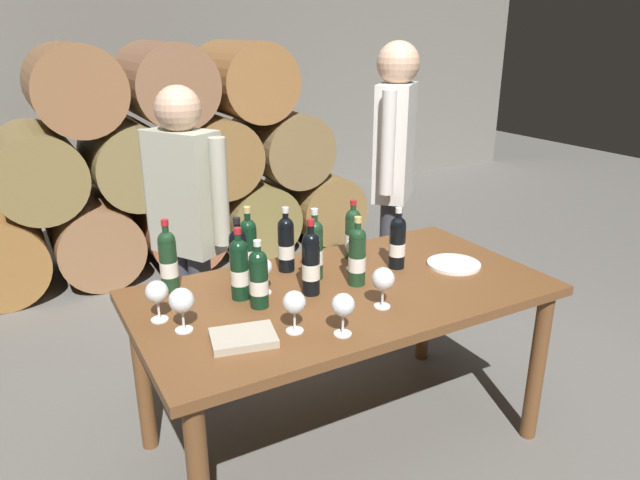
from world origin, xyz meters
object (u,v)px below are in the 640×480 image
at_px(wine_bottle_2, 238,258).
at_px(wine_glass_2, 354,247).
at_px(serving_plate, 454,264).
at_px(taster_seated_left, 187,220).
at_px(wine_bottle_0, 286,244).
at_px(wine_bottle_5, 249,248).
at_px(wine_glass_1, 343,306).
at_px(tasting_notebook, 243,338).
at_px(wine_glass_4, 294,303).
at_px(sommelier_presenting, 394,166).
at_px(wine_glass_6, 263,269).
at_px(wine_bottle_3, 168,260).
at_px(wine_bottle_1, 357,256).
at_px(wine_bottle_7, 315,249).
at_px(wine_glass_3, 383,280).
at_px(wine_bottle_9, 239,268).
at_px(wine_glass_0, 182,301).
at_px(wine_bottle_4, 353,233).
at_px(wine_glass_5, 157,293).
at_px(dining_table, 343,308).
at_px(wine_bottle_6, 311,262).
at_px(wine_bottle_10, 259,278).
at_px(wine_bottle_8, 397,242).

distance_m(wine_bottle_2, wine_glass_2, 0.52).
height_order(serving_plate, taster_seated_left, taster_seated_left).
height_order(wine_bottle_0, wine_bottle_5, wine_bottle_5).
height_order(wine_glass_1, tasting_notebook, wine_glass_1).
bearing_deg(wine_glass_4, sommelier_presenting, 40.94).
bearing_deg(wine_glass_6, wine_bottle_3, 146.60).
xyz_separation_m(wine_bottle_1, wine_bottle_2, (-0.44, 0.21, 0.00)).
bearing_deg(wine_bottle_7, wine_glass_3, -75.97).
distance_m(sommelier_presenting, taster_seated_left, 1.22).
xyz_separation_m(wine_bottle_9, tasting_notebook, (-0.12, -0.33, -0.11)).
relative_size(wine_bottle_7, serving_plate, 1.29).
height_order(wine_bottle_9, serving_plate, wine_bottle_9).
bearing_deg(wine_glass_2, wine_glass_3, -105.48).
height_order(wine_glass_2, taster_seated_left, taster_seated_left).
height_order(wine_glass_0, wine_glass_4, wine_glass_0).
bearing_deg(wine_glass_0, serving_plate, -0.20).
relative_size(wine_bottle_4, wine_glass_5, 1.77).
distance_m(wine_glass_1, wine_glass_4, 0.17).
height_order(wine_bottle_5, wine_glass_0, wine_bottle_5).
xyz_separation_m(wine_glass_0, sommelier_presenting, (1.46, 0.78, 0.17)).
distance_m(wine_bottle_5, wine_bottle_7, 0.28).
height_order(tasting_notebook, serving_plate, tasting_notebook).
relative_size(wine_glass_4, taster_seated_left, 0.10).
xyz_separation_m(wine_bottle_3, wine_glass_5, (-0.11, -0.24, -0.02)).
height_order(wine_bottle_0, wine_bottle_1, wine_bottle_1).
distance_m(wine_glass_3, wine_glass_4, 0.38).
bearing_deg(wine_bottle_2, dining_table, -30.99).
distance_m(wine_bottle_2, serving_plate, 0.98).
relative_size(wine_glass_3, taster_seated_left, 0.11).
bearing_deg(wine_glass_4, wine_bottle_9, 100.42).
height_order(wine_bottle_3, wine_bottle_4, wine_bottle_3).
bearing_deg(wine_bottle_5, wine_bottle_7, -28.24).
height_order(wine_bottle_6, wine_glass_4, wine_bottle_6).
relative_size(wine_bottle_0, wine_bottle_6, 0.92).
relative_size(wine_bottle_5, wine_glass_6, 2.11).
bearing_deg(taster_seated_left, wine_glass_5, -116.11).
xyz_separation_m(wine_glass_3, sommelier_presenting, (0.74, 0.97, 0.17)).
height_order(tasting_notebook, taster_seated_left, taster_seated_left).
distance_m(wine_bottle_5, wine_glass_1, 0.62).
bearing_deg(wine_bottle_4, wine_bottle_10, -156.00).
height_order(wine_bottle_10, wine_glass_4, wine_bottle_10).
bearing_deg(wine_glass_0, taster_seated_left, 71.38).
distance_m(wine_bottle_0, wine_bottle_8, 0.49).
xyz_separation_m(wine_glass_4, serving_plate, (0.90, 0.19, -0.10)).
xyz_separation_m(wine_bottle_8, sommelier_presenting, (0.46, 0.67, 0.16)).
bearing_deg(wine_bottle_1, wine_glass_5, 174.30).
bearing_deg(wine_bottle_1, wine_glass_1, -128.96).
height_order(wine_bottle_0, wine_bottle_4, wine_bottle_0).
distance_m(wine_glass_1, wine_glass_5, 0.68).
height_order(wine_bottle_1, wine_glass_2, wine_bottle_1).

